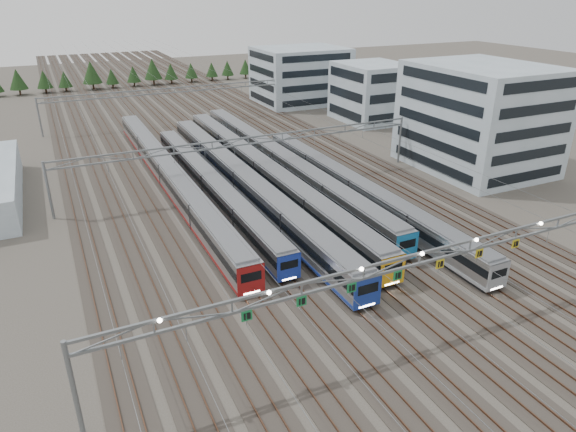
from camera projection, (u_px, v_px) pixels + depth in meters
name	position (u px, v px, depth m)	size (l,w,h in m)	color
ground	(411.00, 329.00, 46.41)	(400.00, 400.00, 0.00)	#47423A
track_bed	(162.00, 103.00, 128.24)	(54.00, 260.00, 5.42)	#2D2823
train_a	(169.00, 174.00, 78.13)	(2.92, 68.51, 3.80)	black
train_b	(211.00, 185.00, 74.38)	(2.70, 53.30, 3.51)	black
train_c	(243.00, 182.00, 74.85)	(3.02, 65.66, 3.94)	black
train_d	(263.00, 171.00, 79.43)	(2.96, 67.96, 3.86)	black
train_e	(280.00, 161.00, 83.84)	(2.94, 67.14, 3.83)	black
train_f	(356.00, 190.00, 72.45)	(2.73, 52.65, 3.55)	black
gantry_near	(420.00, 262.00, 43.39)	(56.36, 0.61, 8.08)	slate
gantry_mid	(248.00, 147.00, 76.77)	(56.36, 0.36, 8.00)	slate
gantry_far	(175.00, 94.00, 113.87)	(56.36, 0.36, 8.00)	slate
depot_bldg_south	(479.00, 118.00, 84.46)	(18.00, 22.00, 17.05)	#96A9B3
depot_bldg_mid	(372.00, 92.00, 116.23)	(14.00, 16.00, 12.68)	#96A9B3
depot_bldg_north	(300.00, 75.00, 133.97)	(22.00, 18.00, 13.97)	#96A9B3
treeline	(121.00, 73.00, 154.98)	(87.50, 5.60, 7.02)	#332114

